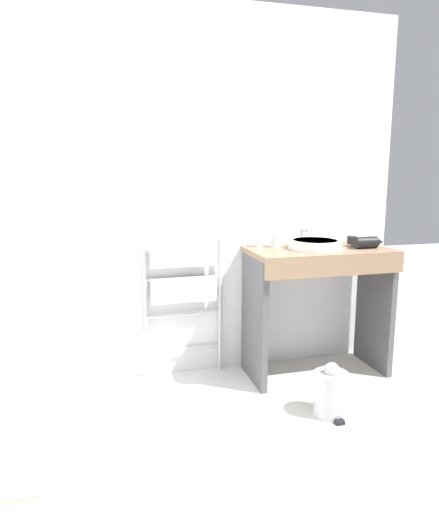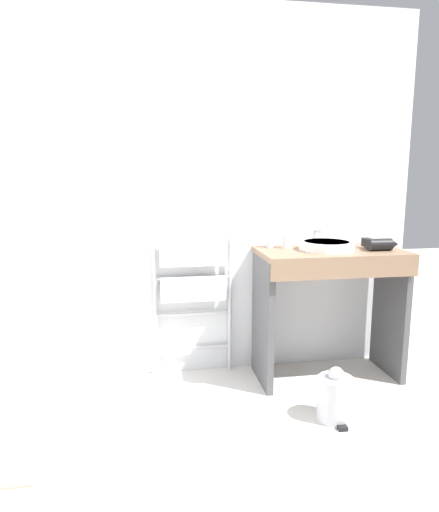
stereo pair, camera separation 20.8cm
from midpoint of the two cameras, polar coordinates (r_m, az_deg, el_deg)
name	(u,v)px [view 2 (the right image)]	position (r m, az deg, el deg)	size (l,w,h in m)	color
wall_back	(186,195)	(3.07, -2.32, 7.58)	(3.14, 0.12, 2.43)	silver
toilet	(7,355)	(2.91, -23.23, -11.37)	(0.39, 0.51, 0.78)	white
towel_radiator	(193,279)	(3.04, -1.35, -2.91)	(0.53, 0.06, 0.96)	silver
vanity_counter	(330,293)	(3.11, 15.51, -4.49)	(0.94, 0.50, 0.87)	#84664C
sink_basin	(326,245)	(3.05, 15.14, 1.28)	(0.35, 0.35, 0.06)	white
faucet	(316,234)	(3.21, 13.78, 2.64)	(0.02, 0.10, 0.12)	silver
cup_near_wall	(270,240)	(3.08, 8.25, 1.99)	(0.06, 0.06, 0.10)	silver
cup_near_edge	(286,241)	(3.07, 10.21, 1.83)	(0.06, 0.06, 0.09)	silver
hair_dryer	(380,244)	(3.15, 21.23, 1.37)	(0.20, 0.18, 0.08)	black
trash_bin	(335,397)	(2.76, 16.46, -16.61)	(0.20, 0.23, 0.31)	#B7B7BC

